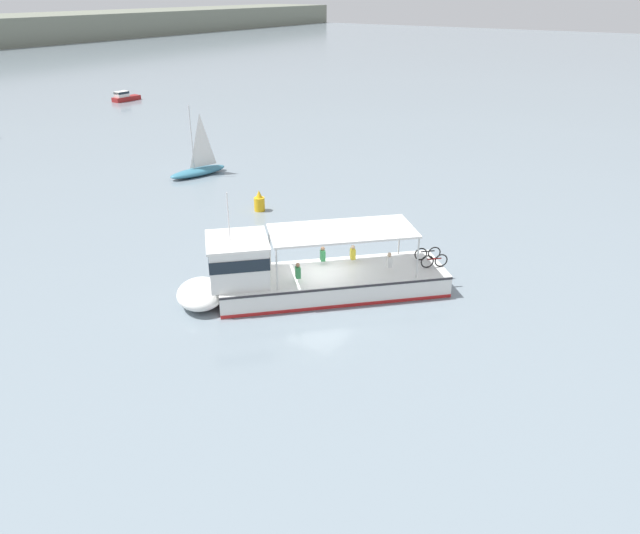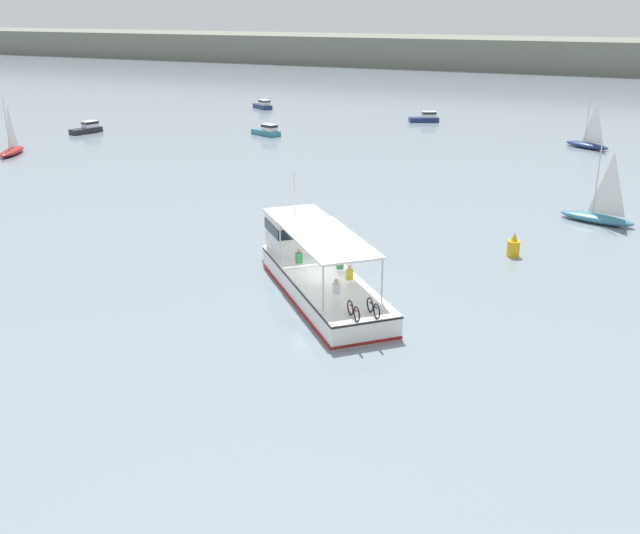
{
  "view_description": "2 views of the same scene",
  "coord_description": "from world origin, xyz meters",
  "px_view_note": "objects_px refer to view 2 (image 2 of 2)",
  "views": [
    {
      "loc": [
        -21.15,
        -14.05,
        13.34
      ],
      "look_at": [
        -0.14,
        -0.09,
        1.4
      ],
      "focal_mm": 33.31,
      "sensor_mm": 36.0,
      "label": 1
    },
    {
      "loc": [
        13.62,
        -29.13,
        13.27
      ],
      "look_at": [
        -0.14,
        -0.09,
        1.4
      ],
      "focal_mm": 39.55,
      "sensor_mm": 36.0,
      "label": 2
    }
  ],
  "objects_px": {
    "motorboat_off_stern": "(263,105)",
    "sailboat_far_left": "(12,149)",
    "sailboat_off_bow": "(598,215)",
    "sailboat_mid_channel": "(588,143)",
    "channel_buoy": "(513,247)",
    "ferry_main": "(313,268)",
    "motorboat_near_starboard": "(88,128)",
    "motorboat_near_port": "(267,130)",
    "motorboat_far_right": "(426,117)"
  },
  "relations": [
    {
      "from": "motorboat_off_stern",
      "to": "sailboat_far_left",
      "type": "height_order",
      "value": "sailboat_far_left"
    },
    {
      "from": "sailboat_off_bow",
      "to": "sailboat_mid_channel",
      "type": "xyz_separation_m",
      "value": [
        -3.35,
        27.17,
        0.0
      ]
    },
    {
      "from": "sailboat_far_left",
      "to": "channel_buoy",
      "type": "bearing_deg",
      "value": -10.63
    },
    {
      "from": "sailboat_off_bow",
      "to": "ferry_main",
      "type": "bearing_deg",
      "value": -123.35
    },
    {
      "from": "channel_buoy",
      "to": "sailboat_far_left",
      "type": "bearing_deg",
      "value": 169.37
    },
    {
      "from": "sailboat_mid_channel",
      "to": "sailboat_far_left",
      "type": "distance_m",
      "value": 56.44
    },
    {
      "from": "motorboat_near_starboard",
      "to": "sailboat_mid_channel",
      "type": "bearing_deg",
      "value": 15.42
    },
    {
      "from": "ferry_main",
      "to": "motorboat_near_port",
      "type": "bearing_deg",
      "value": 122.35
    },
    {
      "from": "ferry_main",
      "to": "sailboat_far_left",
      "type": "bearing_deg",
      "value": 155.99
    },
    {
      "from": "ferry_main",
      "to": "sailboat_off_bow",
      "type": "xyz_separation_m",
      "value": [
        11.91,
        18.09,
        -0.47
      ]
    },
    {
      "from": "sailboat_mid_channel",
      "to": "channel_buoy",
      "type": "distance_m",
      "value": 36.23
    },
    {
      "from": "ferry_main",
      "to": "motorboat_off_stern",
      "type": "height_order",
      "value": "ferry_main"
    },
    {
      "from": "channel_buoy",
      "to": "sailboat_mid_channel",
      "type": "bearing_deg",
      "value": 89.45
    },
    {
      "from": "motorboat_near_port",
      "to": "sailboat_mid_channel",
      "type": "xyz_separation_m",
      "value": [
        32.68,
        7.18,
        -0.0
      ]
    },
    {
      "from": "motorboat_near_port",
      "to": "motorboat_off_stern",
      "type": "relative_size",
      "value": 1.03
    },
    {
      "from": "motorboat_near_port",
      "to": "sailboat_off_bow",
      "type": "distance_m",
      "value": 41.2
    },
    {
      "from": "sailboat_off_bow",
      "to": "motorboat_far_right",
      "type": "bearing_deg",
      "value": 122.14
    },
    {
      "from": "sailboat_off_bow",
      "to": "motorboat_far_right",
      "type": "relative_size",
      "value": 1.43
    },
    {
      "from": "sailboat_off_bow",
      "to": "motorboat_far_right",
      "type": "xyz_separation_m",
      "value": [
        -23.19,
        36.91,
        0.0
      ]
    },
    {
      "from": "sailboat_far_left",
      "to": "ferry_main",
      "type": "bearing_deg",
      "value": -24.01
    },
    {
      "from": "channel_buoy",
      "to": "sailboat_off_bow",
      "type": "bearing_deg",
      "value": 67.8
    },
    {
      "from": "sailboat_far_left",
      "to": "motorboat_far_right",
      "type": "height_order",
      "value": "sailboat_far_left"
    },
    {
      "from": "ferry_main",
      "to": "channel_buoy",
      "type": "xyz_separation_m",
      "value": [
        8.21,
        9.03,
        -0.45
      ]
    },
    {
      "from": "ferry_main",
      "to": "sailboat_off_bow",
      "type": "distance_m",
      "value": 21.67
    },
    {
      "from": "motorboat_near_port",
      "to": "channel_buoy",
      "type": "xyz_separation_m",
      "value": [
        32.33,
        -29.05,
        0.02
      ]
    },
    {
      "from": "ferry_main",
      "to": "motorboat_near_port",
      "type": "distance_m",
      "value": 45.08
    },
    {
      "from": "sailboat_mid_channel",
      "to": "channel_buoy",
      "type": "bearing_deg",
      "value": -90.55
    },
    {
      "from": "sailboat_off_bow",
      "to": "motorboat_far_right",
      "type": "height_order",
      "value": "sailboat_off_bow"
    },
    {
      "from": "motorboat_near_port",
      "to": "motorboat_off_stern",
      "type": "xyz_separation_m",
      "value": [
        -11.22,
        18.78,
        0.0
      ]
    },
    {
      "from": "motorboat_near_port",
      "to": "motorboat_far_right",
      "type": "distance_m",
      "value": 21.24
    },
    {
      "from": "ferry_main",
      "to": "channel_buoy",
      "type": "distance_m",
      "value": 12.21
    },
    {
      "from": "sailboat_mid_channel",
      "to": "motorboat_off_stern",
      "type": "bearing_deg",
      "value": 165.19
    },
    {
      "from": "motorboat_far_right",
      "to": "channel_buoy",
      "type": "xyz_separation_m",
      "value": [
        19.49,
        -45.98,
        0.02
      ]
    },
    {
      "from": "sailboat_mid_channel",
      "to": "motorboat_far_right",
      "type": "xyz_separation_m",
      "value": [
        -19.84,
        9.75,
        0.0
      ]
    },
    {
      "from": "motorboat_off_stern",
      "to": "channel_buoy",
      "type": "xyz_separation_m",
      "value": [
        43.55,
        -47.84,
        0.02
      ]
    },
    {
      "from": "motorboat_far_right",
      "to": "sailboat_mid_channel",
      "type": "bearing_deg",
      "value": -26.16
    },
    {
      "from": "sailboat_mid_channel",
      "to": "sailboat_far_left",
      "type": "relative_size",
      "value": 1.0
    },
    {
      "from": "sailboat_off_bow",
      "to": "channel_buoy",
      "type": "xyz_separation_m",
      "value": [
        -3.7,
        -9.06,
        0.03
      ]
    },
    {
      "from": "sailboat_off_bow",
      "to": "channel_buoy",
      "type": "height_order",
      "value": "sailboat_off_bow"
    },
    {
      "from": "motorboat_near_starboard",
      "to": "sailboat_far_left",
      "type": "height_order",
      "value": "sailboat_far_left"
    },
    {
      "from": "motorboat_far_right",
      "to": "motorboat_near_starboard",
      "type": "bearing_deg",
      "value": -143.06
    },
    {
      "from": "motorboat_near_starboard",
      "to": "motorboat_off_stern",
      "type": "xyz_separation_m",
      "value": [
        7.9,
        25.89,
        0.0
      ]
    },
    {
      "from": "motorboat_off_stern",
      "to": "sailboat_far_left",
      "type": "xyz_separation_m",
      "value": [
        -5.67,
        -38.6,
        -0.0
      ]
    },
    {
      "from": "motorboat_near_port",
      "to": "motorboat_far_right",
      "type": "relative_size",
      "value": 1.01
    },
    {
      "from": "ferry_main",
      "to": "sailboat_off_bow",
      "type": "height_order",
      "value": "sailboat_off_bow"
    },
    {
      "from": "motorboat_near_port",
      "to": "sailboat_mid_channel",
      "type": "bearing_deg",
      "value": 12.39
    },
    {
      "from": "ferry_main",
      "to": "motorboat_far_right",
      "type": "xyz_separation_m",
      "value": [
        -11.28,
        55.01,
        -0.47
      ]
    },
    {
      "from": "motorboat_off_stern",
      "to": "motorboat_near_starboard",
      "type": "bearing_deg",
      "value": -106.97
    },
    {
      "from": "sailboat_off_bow",
      "to": "sailboat_far_left",
      "type": "distance_m",
      "value": 52.92
    },
    {
      "from": "motorboat_near_port",
      "to": "sailboat_mid_channel",
      "type": "relative_size",
      "value": 0.71
    }
  ]
}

